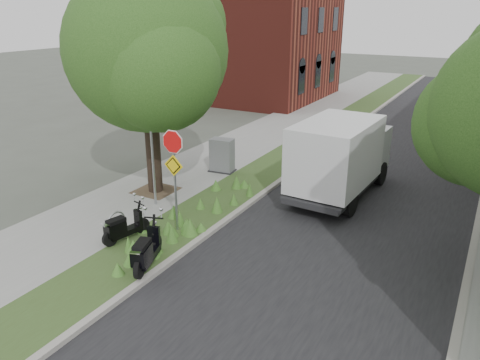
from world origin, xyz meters
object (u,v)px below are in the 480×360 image
at_px(sign_assembly, 174,160).
at_px(scooter_near, 121,230).
at_px(box_truck, 341,154).
at_px(scooter_far, 145,255).
at_px(utility_cabinet, 222,156).

relative_size(sign_assembly, scooter_near, 2.07).
distance_m(scooter_near, box_truck, 7.96).
distance_m(scooter_far, utility_cabinet, 7.81).
height_order(scooter_far, box_truck, box_truck).
distance_m(scooter_near, scooter_far, 1.79).
height_order(scooter_near, box_truck, box_truck).
height_order(sign_assembly, scooter_far, sign_assembly).
bearing_deg(scooter_far, sign_assembly, 106.34).
bearing_deg(scooter_far, utility_cabinet, 106.80).
height_order(scooter_near, utility_cabinet, utility_cabinet).
relative_size(scooter_far, utility_cabinet, 1.27).
distance_m(scooter_near, utility_cabinet, 6.67).
xyz_separation_m(scooter_near, scooter_far, (1.59, -0.84, 0.05)).
relative_size(sign_assembly, utility_cabinet, 2.38).
height_order(sign_assembly, box_truck, sign_assembly).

